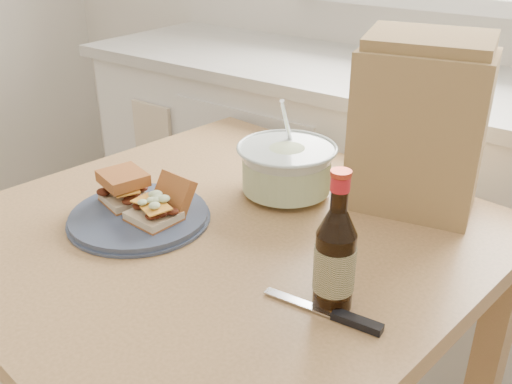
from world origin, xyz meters
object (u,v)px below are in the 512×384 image
Objects in this scene: plate at (139,217)px; dining_table at (223,275)px; paper_bag at (418,132)px; coleslaw_bowl at (286,171)px; beer_bottle at (335,258)px.

dining_table is at bearing 28.24° from plate.
plate is at bearing -147.93° from paper_bag.
beer_bottle is at bearing -45.64° from coleslaw_bowl.
coleslaw_bowl is 0.29m from paper_bag.
paper_bag is at bearing 25.56° from coleslaw_bowl.
plate is 0.47m from beer_bottle.
beer_bottle reaches higher than dining_table.
paper_bag is at bearing 98.75° from beer_bottle.
coleslaw_bowl reaches higher than plate.
coleslaw_bowl is at bearing -166.13° from paper_bag.
dining_table is at bearing -95.98° from coleslaw_bowl.
dining_table is 4.56× the size of beer_bottle.
beer_bottle is 0.71× the size of paper_bag.
beer_bottle is 0.42m from paper_bag.
beer_bottle is (0.46, -0.01, 0.08)m from plate.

